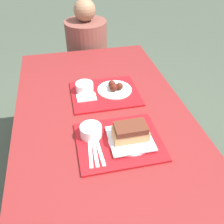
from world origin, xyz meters
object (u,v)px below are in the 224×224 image
bowl_coleslaw_far (85,87)px  wings_plate_far (115,88)px  tray_near (119,142)px  brisket_sandwich_plate (130,135)px  bowl_coleslaw_near (91,130)px  tray_far (105,93)px  person_seated_across (87,45)px

bowl_coleslaw_far → wings_plate_far: size_ratio=0.51×
tray_near → brisket_sandwich_plate: bearing=-8.4°
tray_near → bowl_coleslaw_far: (-0.10, 0.46, 0.04)m
tray_near → bowl_coleslaw_near: size_ratio=3.80×
tray_far → bowl_coleslaw_near: (-0.14, -0.35, 0.04)m
brisket_sandwich_plate → bowl_coleslaw_near: bearing=157.5°
bowl_coleslaw_near → person_seated_across: size_ratio=0.16×
brisket_sandwich_plate → wings_plate_far: brisket_sandwich_plate is taller
tray_near → person_seated_across: bearing=89.2°
tray_near → person_seated_across: 1.30m
tray_far → brisket_sandwich_plate: 0.43m
wings_plate_far → tray_near: bearing=-100.0°
tray_near → bowl_coleslaw_near: bearing=152.3°
person_seated_across → tray_near: bearing=-90.8°
tray_far → wings_plate_far: (0.06, 0.01, 0.02)m
bowl_coleslaw_near → person_seated_across: bearing=83.4°
tray_near → tray_far: same height
brisket_sandwich_plate → bowl_coleslaw_far: size_ratio=1.99×
wings_plate_far → bowl_coleslaw_far: bearing=171.0°
person_seated_across → tray_far: bearing=-90.3°
tray_far → bowl_coleslaw_near: 0.38m
tray_far → brisket_sandwich_plate: bearing=-84.8°
tray_near → person_seated_across: person_seated_across is taller
brisket_sandwich_plate → bowl_coleslaw_far: bearing=108.5°
tray_near → bowl_coleslaw_near: 0.15m
tray_near → bowl_coleslaw_near: bowl_coleslaw_near is taller
bowl_coleslaw_near → bowl_coleslaw_far: bearing=87.1°
tray_near → tray_far: (0.01, 0.42, 0.00)m
brisket_sandwich_plate → wings_plate_far: bearing=86.8°
tray_far → bowl_coleslaw_far: 0.13m
bowl_coleslaw_far → person_seated_across: (0.12, 0.83, -0.09)m
tray_far → bowl_coleslaw_near: bowl_coleslaw_near is taller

